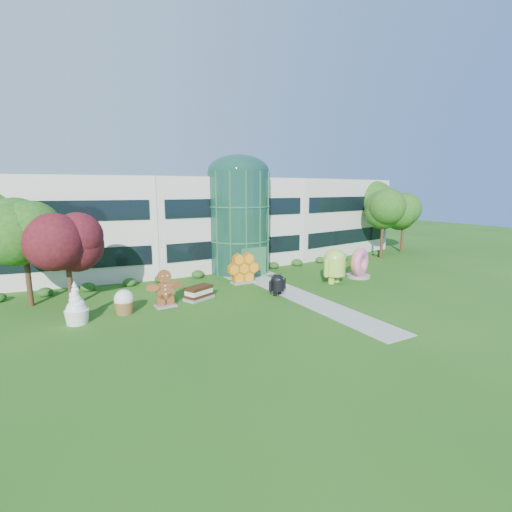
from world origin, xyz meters
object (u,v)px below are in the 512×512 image
android_black (277,283)px  gingerbread (165,288)px  android_green (334,263)px  donut (359,263)px

android_black → gingerbread: 8.55m
android_green → donut: size_ratio=1.25×
android_black → gingerbread: (-8.41, 1.48, 0.36)m
android_black → donut: 9.87m
donut → gingerbread: bearing=157.2°
android_green → donut: android_green is taller
donut → android_black: bearing=165.3°
android_black → android_green: bearing=-0.6°
android_green → android_black: bearing=169.0°
android_green → donut: 3.38m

